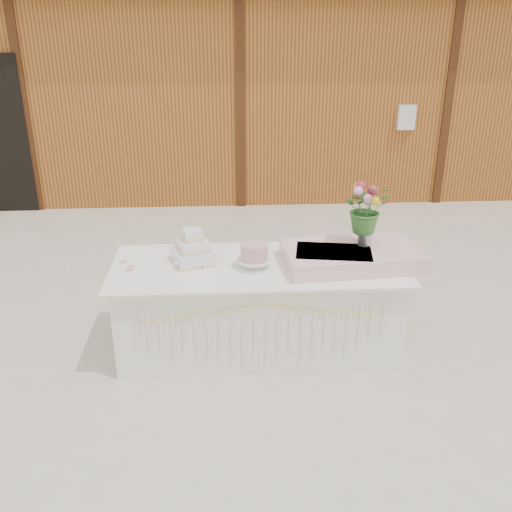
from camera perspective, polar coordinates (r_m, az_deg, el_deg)
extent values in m
plane|color=beige|center=(5.02, 0.21, -8.93)|extent=(80.00, 80.00, 0.00)
cube|color=#A16221|center=(10.33, -1.97, 16.44)|extent=(12.00, 4.00, 3.00)
cube|color=white|center=(4.83, 0.21, -5.15)|extent=(2.28, 0.88, 0.75)
cube|color=white|center=(4.67, 0.22, -0.97)|extent=(2.40, 1.00, 0.02)
cube|color=white|center=(4.72, -6.30, -0.02)|extent=(0.39, 0.39, 0.10)
cube|color=#FFC9A1|center=(4.73, -6.28, -0.37)|extent=(0.41, 0.41, 0.02)
cube|color=white|center=(4.68, -6.35, 1.11)|extent=(0.28, 0.28, 0.10)
cube|color=#FFC9A1|center=(4.69, -6.34, 0.81)|extent=(0.30, 0.30, 0.02)
cube|color=white|center=(4.65, -6.40, 2.15)|extent=(0.18, 0.18, 0.09)
cube|color=#FFC9A1|center=(4.66, -6.39, 1.89)|extent=(0.20, 0.20, 0.02)
cylinder|color=white|center=(4.60, -0.17, -1.08)|extent=(0.24, 0.24, 0.01)
cylinder|color=white|center=(4.59, -0.17, -0.74)|extent=(0.07, 0.07, 0.04)
cylinder|color=white|center=(4.58, -0.17, -0.41)|extent=(0.28, 0.28, 0.01)
cylinder|color=#C68F91|center=(4.55, -0.18, 0.41)|extent=(0.22, 0.22, 0.13)
cube|color=beige|center=(4.72, 9.54, 0.01)|extent=(1.14, 0.71, 0.14)
cylinder|color=#A2A2A7|center=(4.76, 10.81, 2.02)|extent=(0.12, 0.12, 0.16)
imported|color=#366D2B|center=(4.66, 11.06, 5.27)|extent=(0.37, 0.33, 0.41)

